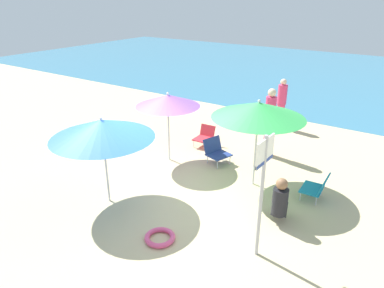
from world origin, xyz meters
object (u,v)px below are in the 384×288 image
(beach_chair_a, at_px, (317,187))
(umbrella_green, at_px, (259,110))
(person_b, at_px, (280,201))
(person_c, at_px, (281,103))
(beach_chair_b, at_px, (216,151))
(umbrella_purple, at_px, (168,100))
(warning_sign, at_px, (263,179))
(person_a, at_px, (269,122))
(swim_ring, at_px, (160,237))
(beach_chair_c, at_px, (205,136))
(umbrella_blue, at_px, (102,129))

(beach_chair_a, bearing_deg, umbrella_green, 3.23)
(beach_chair_a, relative_size, person_b, 0.60)
(person_c, bearing_deg, beach_chair_b, 48.03)
(umbrella_purple, relative_size, person_b, 1.85)
(beach_chair_b, bearing_deg, person_b, -17.02)
(warning_sign, bearing_deg, umbrella_purple, 150.73)
(person_c, bearing_deg, beach_chair_a, 85.75)
(umbrella_purple, height_order, beach_chair_b, umbrella_purple)
(umbrella_purple, bearing_deg, warning_sign, -31.24)
(person_a, bearing_deg, swim_ring, -3.82)
(umbrella_green, distance_m, person_b, 1.95)
(person_c, bearing_deg, umbrella_purple, 33.76)
(beach_chair_b, relative_size, warning_sign, 0.33)
(beach_chair_b, height_order, beach_chair_c, beach_chair_b)
(umbrella_blue, distance_m, person_b, 3.58)
(beach_chair_a, bearing_deg, swim_ring, 54.43)
(person_a, distance_m, warning_sign, 4.02)
(beach_chair_c, xyz_separation_m, person_a, (1.71, 0.38, 0.64))
(beach_chair_b, bearing_deg, person_c, 100.82)
(umbrella_green, xyz_separation_m, beach_chair_b, (-1.25, 0.47, -1.41))
(umbrella_blue, xyz_separation_m, person_c, (1.29, 6.11, -0.79))
(beach_chair_c, relative_size, warning_sign, 0.28)
(beach_chair_c, bearing_deg, warning_sign, 40.39)
(beach_chair_c, xyz_separation_m, swim_ring, (1.59, -3.97, -0.24))
(umbrella_purple, xyz_separation_m, person_b, (3.35, -1.03, -1.10))
(umbrella_blue, relative_size, person_b, 2.10)
(person_a, height_order, person_c, person_a)
(person_b, distance_m, person_c, 5.25)
(warning_sign, bearing_deg, person_a, 112.76)
(beach_chair_b, bearing_deg, umbrella_green, -3.28)
(beach_chair_c, bearing_deg, umbrella_green, 56.27)
(umbrella_green, distance_m, swim_ring, 3.23)
(umbrella_blue, xyz_separation_m, swim_ring, (1.67, -0.40, -1.54))
(umbrella_purple, height_order, swim_ring, umbrella_purple)
(umbrella_blue, distance_m, person_c, 6.30)
(beach_chair_c, bearing_deg, person_c, 152.11)
(umbrella_purple, xyz_separation_m, umbrella_blue, (0.17, -2.26, 0.01))
(beach_chair_a, bearing_deg, umbrella_blue, 32.21)
(umbrella_blue, bearing_deg, person_a, 65.60)
(person_a, xyz_separation_m, swim_ring, (-0.12, -4.35, -0.88))
(person_a, xyz_separation_m, person_c, (-0.50, 2.17, -0.13))
(umbrella_green, height_order, beach_chair_c, umbrella_green)
(umbrella_purple, relative_size, person_a, 0.99)
(beach_chair_a, distance_m, swim_ring, 3.40)
(umbrella_purple, xyz_separation_m, person_a, (1.96, 1.68, -0.64))
(umbrella_blue, bearing_deg, person_b, 21.13)
(umbrella_green, distance_m, beach_chair_c, 2.83)
(umbrella_purple, relative_size, swim_ring, 3.30)
(warning_sign, relative_size, swim_ring, 3.91)
(umbrella_purple, bearing_deg, person_c, 69.29)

